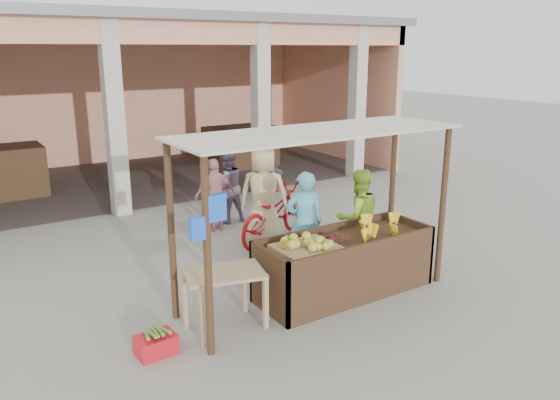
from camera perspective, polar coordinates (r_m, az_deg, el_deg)
ground at (r=7.81m, az=3.80°, el=-10.43°), size 60.00×60.00×0.00m
market_building at (r=15.17m, az=-16.83°, el=12.19°), size 14.40×6.40×4.20m
fruit_stall at (r=7.93m, az=6.78°, el=-6.92°), size 2.60×0.95×0.80m
stall_awning at (r=7.21m, az=3.70°, el=3.99°), size 4.09×1.35×2.39m
banana_heap at (r=8.14m, az=10.42°, el=-2.83°), size 0.97×0.53×0.18m
melon_tray at (r=7.33m, az=2.82°, el=-4.58°), size 0.82×0.71×0.21m
berry_heap at (r=7.65m, az=5.87°, el=-3.97°), size 0.45×0.37×0.14m
side_table at (r=6.85m, az=-5.80°, el=-8.52°), size 1.08×0.85×0.77m
papaya_pile at (r=6.76m, az=-5.86°, el=-6.65°), size 0.73×0.42×0.21m
red_crate at (r=6.67m, az=-12.83°, el=-14.54°), size 0.47×0.35×0.23m
plantain_bundle at (r=6.60m, az=-12.91°, el=-13.40°), size 0.34×0.24×0.07m
produce_sacks at (r=13.28m, az=-0.83°, el=1.89°), size 0.74×0.46×0.56m
vendor_blue at (r=8.46m, az=2.56°, el=-2.02°), size 0.78×0.69×1.73m
vendor_green at (r=8.86m, az=8.15°, el=-1.56°), size 0.89×0.64×1.67m
motorcycle at (r=9.94m, az=-0.62°, el=-1.25°), size 1.51×2.20×1.09m
shopper_b at (r=10.51m, az=-6.78°, el=0.77°), size 0.90×0.49×1.51m
shopper_c at (r=9.67m, az=-1.72°, el=1.08°), size 1.14×1.11×2.00m
shopper_d at (r=12.58m, az=-1.57°, el=3.31°), size 0.83×1.47×1.50m
shopper_f at (r=10.98m, az=-5.55°, el=1.77°), size 0.81×0.48×1.63m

